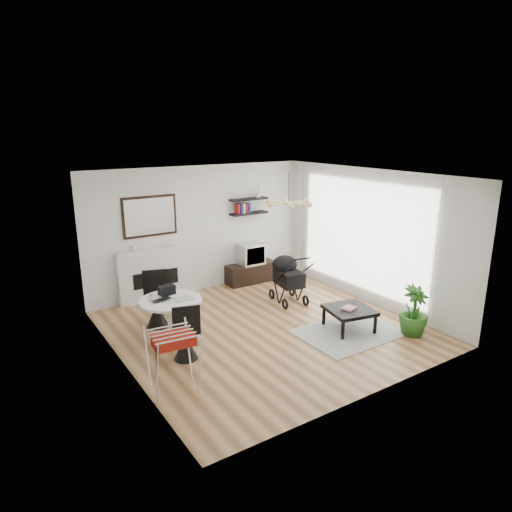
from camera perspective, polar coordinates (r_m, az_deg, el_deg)
floor at (r=8.22m, az=1.14°, el=-9.04°), size 5.00×5.00×0.00m
ceiling at (r=7.50m, az=1.25°, el=10.03°), size 5.00×5.00×0.00m
wall_back at (r=9.86m, az=-7.04°, el=3.34°), size 5.00×0.00×5.00m
wall_left at (r=6.73m, az=-16.70°, el=-3.09°), size 0.00×5.00×5.00m
wall_right at (r=9.35m, az=13.96°, el=2.32°), size 0.00×5.00×5.00m
sheer_curtain at (r=9.42m, az=12.65°, el=2.49°), size 0.04×3.60×2.60m
fireplace at (r=9.54m, az=-12.63°, el=-1.48°), size 1.50×0.17×2.16m
shelf_lower at (r=10.26m, az=-0.89°, el=5.36°), size 0.90×0.25×0.04m
shelf_upper at (r=10.20m, az=-0.90°, el=7.13°), size 0.90×0.25×0.04m
pendant_lamp at (r=8.22m, az=4.09°, el=6.63°), size 0.90×0.90×0.10m
tv_console at (r=10.52m, az=-0.60°, el=-2.11°), size 1.19×0.42×0.45m
crt_tv at (r=10.37m, az=-0.73°, el=0.30°), size 0.55×0.48×0.48m
dining_table at (r=7.70m, az=-10.51°, el=-7.11°), size 1.02×1.02×0.74m
laptop at (r=7.54m, az=-11.53°, el=-5.49°), size 0.35×0.26×0.02m
black_bag at (r=7.81m, az=-11.10°, el=-4.19°), size 0.28×0.19×0.16m
newspaper at (r=7.59m, az=-9.10°, el=-5.26°), size 0.34×0.29×0.01m
drinking_glass at (r=7.60m, az=-13.00°, el=-5.10°), size 0.06×0.06×0.10m
chair_far at (r=8.39m, az=-12.28°, el=-6.54°), size 0.52×0.53×1.00m
chair_near at (r=7.16m, az=-8.80°, el=-10.52°), size 0.48×0.50×0.95m
drying_rack at (r=6.24m, az=-10.25°, el=-12.89°), size 0.67×0.63×0.92m
stroller at (r=9.34m, az=3.96°, el=-3.02°), size 0.66×0.91×1.05m
rug at (r=8.24m, az=11.62°, el=-9.29°), size 1.77×1.28×0.01m
coffee_table at (r=8.21m, az=11.61°, el=-6.72°), size 0.89×0.89×0.39m
magazines at (r=8.16m, az=11.59°, el=-6.39°), size 0.29×0.25×0.04m
potted_plant at (r=8.28m, az=19.13°, el=-6.49°), size 0.49×0.49×0.87m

